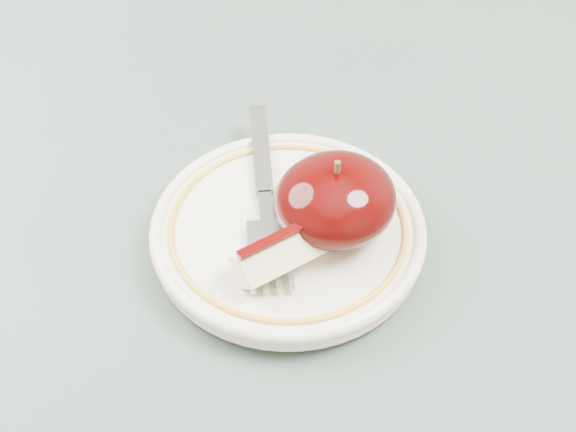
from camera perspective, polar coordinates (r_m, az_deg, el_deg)
table at (r=0.62m, az=2.83°, el=-5.04°), size 0.90×0.90×0.75m
plate at (r=0.52m, az=0.00°, el=-1.04°), size 0.18×0.18×0.02m
apple_half at (r=0.50m, az=3.39°, el=1.17°), size 0.08×0.07×0.06m
apple_wedge at (r=0.49m, az=-0.07°, el=-2.39°), size 0.07×0.03×0.03m
fork at (r=0.53m, az=-1.66°, el=1.53°), size 0.11×0.16×0.00m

